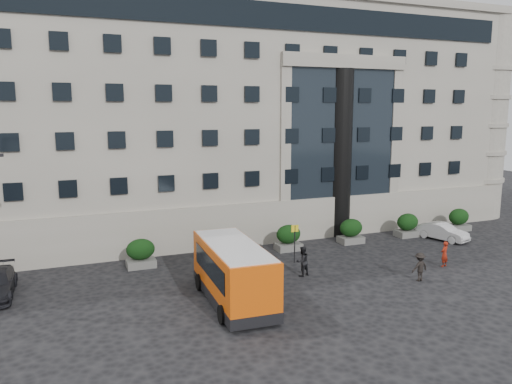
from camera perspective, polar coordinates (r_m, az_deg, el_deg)
ground at (r=26.78m, az=-1.55°, el=-12.37°), size 120.00×120.00×0.00m
civic_building at (r=47.63m, az=-4.09°, el=8.28°), size 44.00×24.00×18.00m
entrance_column at (r=39.59m, az=9.59°, el=4.32°), size 1.80×1.80×13.00m
hedge_a at (r=32.73m, az=-13.04°, el=-6.81°), size 1.80×1.26×1.84m
hedge_b at (r=33.86m, az=-4.27°, el=-6.03°), size 1.80×1.26×1.84m
hedge_c at (r=35.71m, az=3.73°, el=-5.20°), size 1.80×1.26×1.84m
hedge_d at (r=38.19m, az=10.80°, el=-4.39°), size 1.80×1.26×1.84m
hedge_e at (r=41.18m, az=16.92°, el=-3.62°), size 1.80×1.26×1.84m
hedge_f at (r=44.58m, az=22.15°, el=-2.93°), size 1.80×1.26×1.84m
bus_stop_sign at (r=32.70m, az=4.45°, el=-5.14°), size 0.50×0.08×2.52m
minibus at (r=26.10m, az=-2.60°, el=-8.97°), size 3.06×7.54×3.10m
white_taxi at (r=41.05m, az=20.53°, el=-4.27°), size 2.55×4.15×1.29m
pedestrian_a at (r=34.21m, az=20.73°, el=-6.65°), size 0.69×0.56×1.65m
pedestrian_b at (r=30.41m, az=5.31°, el=-7.88°), size 1.03×0.89×1.83m
pedestrian_c at (r=30.99m, az=18.20°, el=-8.12°), size 1.15×0.72×1.70m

